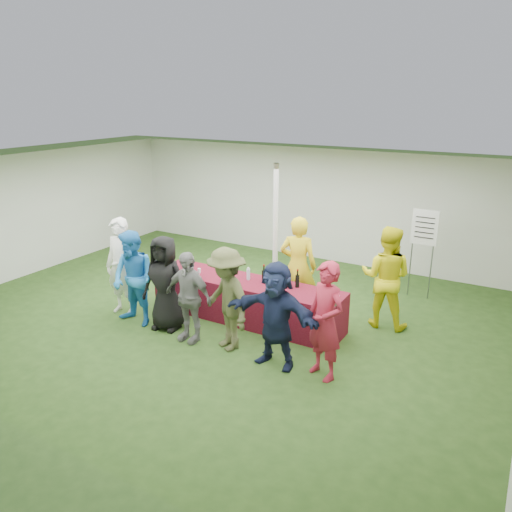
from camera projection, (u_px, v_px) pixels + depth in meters
The scene contains 18 objects.
ground at pixel (221, 315), 9.29m from camera, with size 60.00×60.00×0.00m, color #284719.
tent at pixel (275, 233), 9.62m from camera, with size 10.00×10.00×10.00m.
serving_table at pixel (246, 300), 8.98m from camera, with size 3.60×0.80×0.75m, color maroon.
wine_bottles at pixel (281, 278), 8.65m from camera, with size 0.69×0.15×0.32m.
wine_glasses at pixel (195, 271), 9.05m from camera, with size 1.16×0.10×0.16m.
water_bottle at pixel (248, 274), 8.90m from camera, with size 0.07×0.07×0.23m.
bar_towel at pixel (331, 296), 8.15m from camera, with size 0.25×0.18×0.03m, color white.
dump_bucket at pixel (330, 299), 7.86m from camera, with size 0.24×0.24×0.18m, color slate.
wine_list_sign at pixel (424, 234), 9.70m from camera, with size 0.50×0.03×1.80m.
staff_pourer at pixel (298, 266), 9.07m from camera, with size 0.68×0.45×1.87m, color yellow.
staff_back at pixel (386, 277), 8.61m from camera, with size 0.88×0.69×1.81m, color yellow.
customer_0 at pixel (121, 267), 9.11m from camera, with size 0.66×0.44×1.82m, color white.
customer_1 at pixel (134, 279), 8.68m from camera, with size 0.83×0.64×1.70m, color #247ECE.
customer_2 at pixel (165, 283), 8.53m from camera, with size 0.82×0.53×1.67m, color black.
customer_3 at pixel (188, 297), 8.12m from camera, with size 0.90×0.38×1.54m, color slate.
customer_4 at pixel (227, 299), 7.84m from camera, with size 1.09×0.63×1.69m, color #464A28.
customer_5 at pixel (276, 315), 7.35m from camera, with size 1.52×0.48×1.64m, color #151E3B.
customer_6 at pixel (325, 321), 7.02m from camera, with size 0.64×0.42×1.75m, color #A41D33.
Camera 1 is at (4.81, -7.02, 3.94)m, focal length 35.00 mm.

